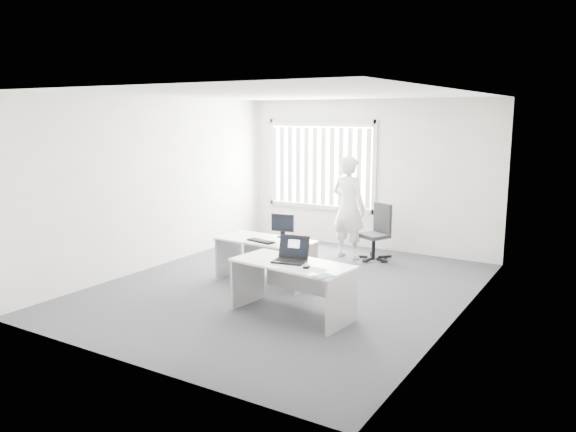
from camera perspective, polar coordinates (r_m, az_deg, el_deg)
The scene contains 18 objects.
ground at distance 8.36m, azimuth -0.30°, elevation -7.31°, with size 6.00×6.00×0.00m, color #47484E.
wall_back at distance 10.69m, azimuth 8.16°, elevation 4.16°, with size 5.00×0.02×2.80m, color silver.
wall_front at distance 5.74m, azimuth -16.20°, elevation -1.49°, with size 5.00×0.02×2.80m, color silver.
wall_left at distance 9.58m, azimuth -13.18°, elevation 3.28°, with size 0.02×6.00×2.80m, color silver.
wall_right at distance 7.08m, azimuth 17.21°, elevation 0.64°, with size 0.02×6.00×2.80m, color silver.
ceiling at distance 7.96m, azimuth -0.32°, elevation 12.26°, with size 5.00×6.00×0.02m, color silver.
window at distance 11.07m, azimuth 3.32°, elevation 5.24°, with size 2.32×0.06×1.76m, color beige.
blinds at distance 11.02m, azimuth 3.17°, elevation 5.06°, with size 2.20×0.10×1.50m, color white, non-canonical shape.
desk_near at distance 7.13m, azimuth 0.42°, elevation -6.23°, with size 1.59×0.87×0.70m.
desk_far at distance 8.52m, azimuth -2.31°, elevation -3.59°, with size 1.50×0.74×0.67m.
office_chair at distance 9.99m, azimuth 8.89°, elevation -2.65°, with size 0.75×0.75×0.99m.
person at distance 9.93m, azimuth 6.17°, elevation 0.89°, with size 0.67×0.44×1.82m, color silver.
laptop at distance 7.04m, azimuth 0.13°, elevation -3.48°, with size 0.40×0.36×0.31m, color black, non-canonical shape.
paper_sheet at distance 6.76m, azimuth 2.69°, elevation -5.46°, with size 0.30×0.22×0.00m, color white.
mouse at distance 6.82m, azimuth 1.89°, elevation -5.13°, with size 0.06×0.10×0.04m, color silver, non-canonical shape.
booklet at distance 6.49m, azimuth 3.62°, elevation -6.10°, with size 0.16×0.22×0.01m, color white.
keyboard at distance 8.30m, azimuth -2.78°, elevation -2.56°, with size 0.45×0.15×0.02m, color black.
monitor at distance 8.57m, azimuth -0.55°, elevation -0.98°, with size 0.36×0.11×0.36m, color black, non-canonical shape.
Camera 1 is at (4.17, -6.78, 2.54)m, focal length 35.00 mm.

